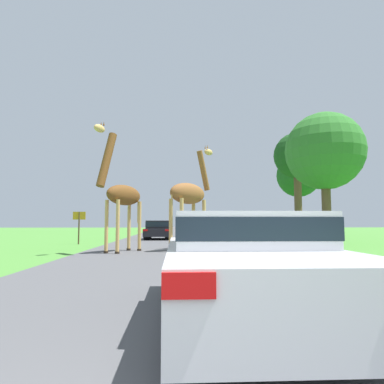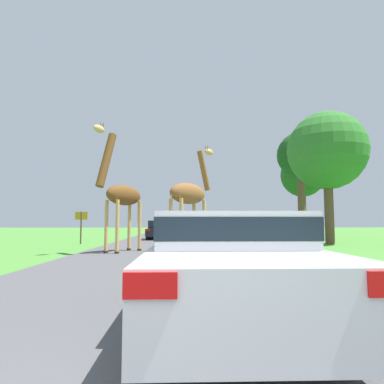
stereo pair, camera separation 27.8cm
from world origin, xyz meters
TOP-DOWN VIEW (x-y plane):
  - road at (0.00, 30.00)m, footprint 7.50×120.00m
  - giraffe_near_road at (0.75, 14.61)m, footprint 2.30×2.40m
  - giraffe_companion at (-2.11, 13.77)m, footprint 1.81×2.83m
  - car_lead_maroon at (0.99, 3.97)m, footprint 1.87×4.53m
  - car_queue_right at (-1.14, 24.68)m, footprint 1.83×3.97m
  - car_queue_left at (2.40, 19.80)m, footprint 1.79×4.20m
  - tree_left_edge at (9.81, 26.05)m, footprint 3.65×3.65m
  - tree_centre_back at (8.76, 18.68)m, footprint 4.49×4.49m
  - tree_right_cluster at (12.68, 33.61)m, footprint 4.38×4.38m
  - sign_post at (-5.27, 19.09)m, footprint 0.70×0.08m

SIDE VIEW (x-z plane):
  - road at x=0.00m, z-range 0.00..0.00m
  - car_queue_right at x=-1.14m, z-range 0.04..1.38m
  - car_lead_maroon at x=0.99m, z-range 0.05..1.39m
  - car_queue_left at x=2.40m, z-range 0.04..1.58m
  - sign_post at x=-5.27m, z-range 0.35..2.17m
  - giraffe_near_road at x=0.75m, z-range -0.03..4.85m
  - giraffe_companion at x=-2.11m, z-range -0.11..5.01m
  - tree_centre_back at x=8.76m, z-range 1.51..9.09m
  - tree_right_cluster at x=12.68m, z-range 1.84..10.02m
  - tree_left_edge at x=9.81m, z-range 2.21..10.58m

